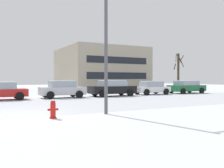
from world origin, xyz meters
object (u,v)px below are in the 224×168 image
fire_hydrant (53,109)px  parked_car_silver (62,89)px  parked_car_red (1,91)px  parked_car_black (112,88)px  street_lamp (112,35)px  parked_car_green (186,87)px  parked_car_white (152,88)px

fire_hydrant → parked_car_silver: (3.65, 10.87, 0.36)m
parked_car_red → parked_car_black: size_ratio=0.85×
street_lamp → parked_car_silver: (0.81, 10.75, -2.98)m
fire_hydrant → parked_car_red: bearing=96.4°
parked_car_silver → parked_car_black: bearing=-2.2°
parked_car_silver → parked_car_red: bearing=179.8°
parked_car_black → fire_hydrant: bearing=-128.6°
street_lamp → parked_car_black: (5.69, 10.56, -2.96)m
parked_car_silver → parked_car_green: size_ratio=0.88×
parked_car_red → parked_car_green: parked_car_green is taller
fire_hydrant → parked_car_green: bearing=30.7°
fire_hydrant → parked_car_red: size_ratio=0.21×
parked_car_silver → parked_car_green: bearing=-0.1°
street_lamp → parked_car_white: (10.57, 10.87, -3.02)m
street_lamp → parked_car_white: 15.46m
parked_car_black → parked_car_green: size_ratio=1.03×
parked_car_red → parked_car_black: parked_car_black is taller
fire_hydrant → street_lamp: size_ratio=0.13×
fire_hydrant → parked_car_black: bearing=51.4°
street_lamp → parked_car_green: size_ratio=1.40×
parked_car_red → parked_car_green: bearing=-0.1°
parked_car_red → parked_car_white: 14.64m
parked_car_red → fire_hydrant: bearing=-83.6°
parked_car_silver → parked_car_black: size_ratio=0.86×
parked_car_red → parked_car_silver: bearing=-0.2°
street_lamp → fire_hydrant: bearing=-177.6°
fire_hydrant → parked_car_green: size_ratio=0.18×
street_lamp → parked_car_red: (-4.07, 10.77, -3.01)m
parked_car_red → street_lamp: bearing=-69.3°
parked_car_silver → parked_car_black: 4.88m
fire_hydrant → parked_car_silver: bearing=71.4°
fire_hydrant → parked_car_silver: size_ratio=0.21×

